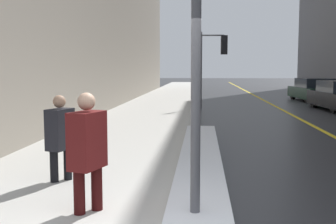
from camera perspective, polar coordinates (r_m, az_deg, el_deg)
The scene contains 8 objects.
sidewalk_slab at distance 19.57m, azimuth -2.04°, elevation 0.31°, with size 4.00×80.00×0.01m.
road_centre_stripe at distance 19.79m, azimuth 15.48°, elevation 0.15°, with size 0.16×80.00×0.00m.
snow_bank_curb at distance 8.64m, azimuth 4.37°, elevation -6.37°, with size 0.83×8.85×0.16m.
lamp_post at distance 5.08m, azimuth 3.86°, elevation 13.81°, with size 0.28×0.28×4.30m.
traffic_light_near at distance 20.34m, azimuth 6.43°, elevation 7.87°, with size 1.31×0.38×3.63m.
pedestrian_nearside at distance 5.65m, azimuth -10.87°, elevation -4.65°, with size 0.45×0.59×1.61m.
pedestrian_in_glasses at distance 7.33m, azimuth -14.40°, elevation -2.89°, with size 0.41×0.54×1.47m.
parked_car_dark_green at distance 26.44m, azimuth 19.16°, elevation 2.82°, with size 2.23×4.51×1.35m.
Camera 1 is at (0.28, -4.34, 1.92)m, focal length 45.00 mm.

